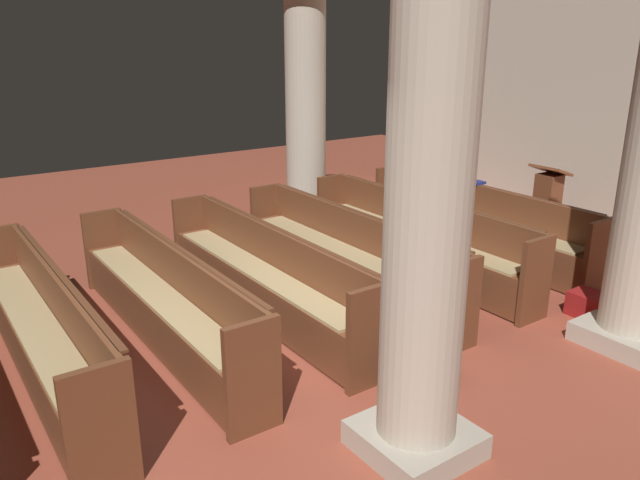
# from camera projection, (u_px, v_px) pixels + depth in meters

# --- Properties ---
(ground_plane) EXTENTS (19.20, 19.20, 0.00)m
(ground_plane) POSITION_uv_depth(u_px,v_px,m) (257.00, 373.00, 5.27)
(ground_plane) COLOR #9E4733
(pew_row_0) EXTENTS (3.48, 0.47, 0.88)m
(pew_row_0) POSITION_uv_depth(u_px,v_px,m) (476.00, 219.00, 7.99)
(pew_row_0) COLOR brown
(pew_row_0) RESTS_ON ground
(pew_row_1) EXTENTS (3.48, 0.46, 0.88)m
(pew_row_1) POSITION_uv_depth(u_px,v_px,m) (416.00, 234.00, 7.41)
(pew_row_1) COLOR brown
(pew_row_1) RESTS_ON ground
(pew_row_2) EXTENTS (3.48, 0.47, 0.88)m
(pew_row_2) POSITION_uv_depth(u_px,v_px,m) (346.00, 251.00, 6.83)
(pew_row_2) COLOR brown
(pew_row_2) RESTS_ON ground
(pew_row_3) EXTENTS (3.48, 0.46, 0.88)m
(pew_row_3) POSITION_uv_depth(u_px,v_px,m) (263.00, 270.00, 6.25)
(pew_row_3) COLOR brown
(pew_row_3) RESTS_ON ground
(pew_row_4) EXTENTS (3.48, 0.46, 0.88)m
(pew_row_4) POSITION_uv_depth(u_px,v_px,m) (163.00, 294.00, 5.67)
(pew_row_4) COLOR brown
(pew_row_4) RESTS_ON ground
(pew_row_5) EXTENTS (3.48, 0.47, 0.88)m
(pew_row_5) POSITION_uv_depth(u_px,v_px,m) (40.00, 324.00, 5.10)
(pew_row_5) COLOR brown
(pew_row_5) RESTS_ON ground
(pillar_far_side) EXTENTS (0.85, 0.85, 3.56)m
(pillar_far_side) POSITION_uv_depth(u_px,v_px,m) (306.00, 100.00, 8.94)
(pillar_far_side) COLOR #B6AD9A
(pillar_far_side) RESTS_ON ground
(pillar_aisle_rear) EXTENTS (0.79, 0.79, 3.56)m
(pillar_aisle_rear) POSITION_uv_depth(u_px,v_px,m) (429.00, 191.00, 3.71)
(pillar_aisle_rear) COLOR #B6AD9A
(pillar_aisle_rear) RESTS_ON ground
(lectern) EXTENTS (0.48, 0.45, 1.08)m
(lectern) POSITION_uv_depth(u_px,v_px,m) (546.00, 210.00, 8.53)
(lectern) COLOR brown
(lectern) RESTS_ON ground
(hymn_book) EXTENTS (0.15, 0.20, 0.03)m
(hymn_book) POSITION_uv_depth(u_px,v_px,m) (477.00, 183.00, 8.12)
(hymn_book) COLOR navy
(hymn_book) RESTS_ON pew_row_0
(kneeler_box_navy) EXTENTS (0.39, 0.26, 0.25)m
(kneeler_box_navy) POSITION_uv_depth(u_px,v_px,m) (431.00, 363.00, 5.19)
(kneeler_box_navy) COLOR navy
(kneeler_box_navy) RESTS_ON ground
(kneeler_box_red) EXTENTS (0.41, 0.30, 0.25)m
(kneeler_box_red) POSITION_uv_depth(u_px,v_px,m) (591.00, 306.00, 6.29)
(kneeler_box_red) COLOR maroon
(kneeler_box_red) RESTS_ON ground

